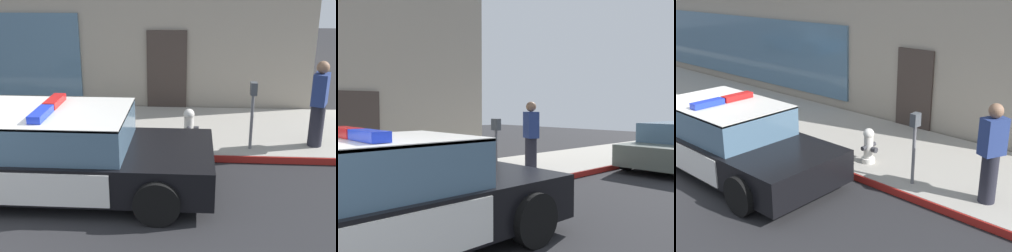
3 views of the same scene
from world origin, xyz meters
The scene contains 5 objects.
sidewalk centered at (0.00, 3.70, 0.07)m, with size 48.00×3.08×0.15m, color #A39E93.
police_cruiser centered at (1.72, 0.87, 0.68)m, with size 4.81×2.10×1.49m.
fire_hydrant centered at (3.77, 2.74, 0.50)m, with size 0.34×0.39×0.73m.
pedestrian_on_sidewalk centered at (6.29, 2.77, 1.01)m, with size 0.40×0.47×1.71m.
parking_meter centered at (4.98, 2.52, 1.08)m, with size 0.12×0.18×1.34m.
Camera 1 is at (3.85, -5.46, 3.42)m, focal length 46.25 mm.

